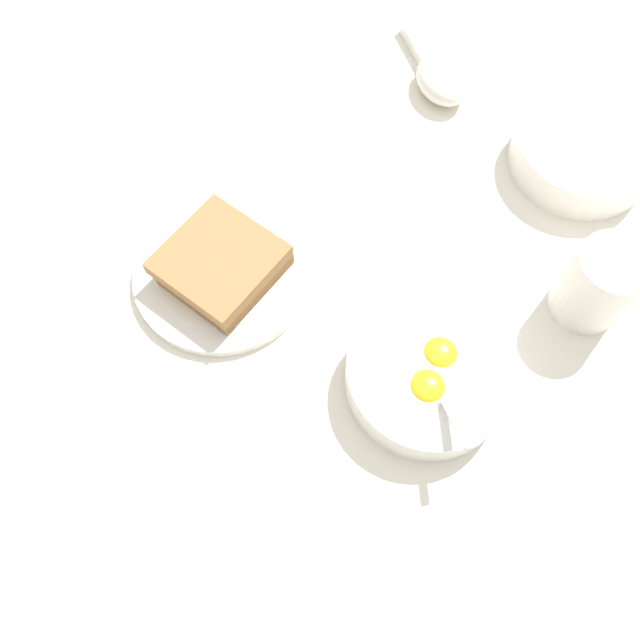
% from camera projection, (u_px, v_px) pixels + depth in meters
% --- Properties ---
extents(ground_plane, '(3.00, 3.00, 0.00)m').
position_uv_depth(ground_plane, '(372.00, 261.00, 0.64)').
color(ground_plane, silver).
extents(egg_bowl, '(0.15, 0.15, 0.07)m').
position_uv_depth(egg_bowl, '(428.00, 375.00, 0.56)').
color(egg_bowl, white).
rests_on(egg_bowl, ground_plane).
extents(toast_plate, '(0.18, 0.18, 0.01)m').
position_uv_depth(toast_plate, '(223.00, 272.00, 0.62)').
color(toast_plate, white).
rests_on(toast_plate, ground_plane).
extents(toast_sandwich, '(0.14, 0.14, 0.03)m').
position_uv_depth(toast_sandwich, '(222.00, 264.00, 0.60)').
color(toast_sandwich, brown).
rests_on(toast_sandwich, toast_plate).
extents(soup_spoon, '(0.10, 0.15, 0.03)m').
position_uv_depth(soup_spoon, '(439.00, 76.00, 0.72)').
color(soup_spoon, white).
rests_on(soup_spoon, ground_plane).
extents(congee_bowl, '(0.15, 0.15, 0.04)m').
position_uv_depth(congee_bowl, '(584.00, 151.00, 0.67)').
color(congee_bowl, white).
rests_on(congee_bowl, ground_plane).
extents(drinking_cup, '(0.07, 0.07, 0.09)m').
position_uv_depth(drinking_cup, '(600.00, 283.00, 0.57)').
color(drinking_cup, silver).
rests_on(drinking_cup, ground_plane).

